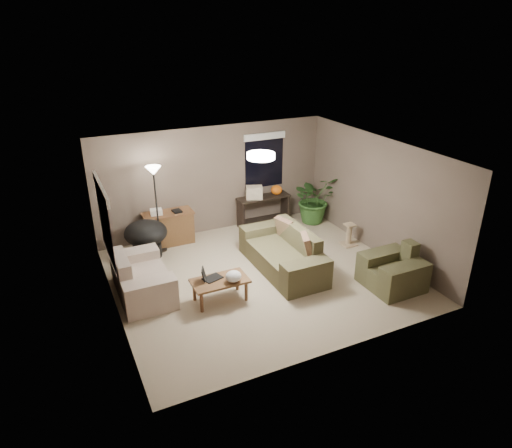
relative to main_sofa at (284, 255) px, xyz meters
name	(u,v)px	position (x,y,z in m)	size (l,w,h in m)	color
room_shell	(261,218)	(-0.58, -0.10, 0.96)	(5.50, 5.50, 5.50)	tan
main_sofa	(284,255)	(0.00, 0.00, 0.00)	(0.95, 2.20, 0.85)	brown
throw_pillows	(296,237)	(0.26, 0.00, 0.36)	(0.38, 1.40, 0.47)	#8C7251
loveseat	(141,280)	(-2.83, 0.26, 0.00)	(0.90, 1.60, 0.85)	beige
armchair	(393,272)	(1.52, -1.48, 0.00)	(0.95, 1.00, 0.85)	#4D4B2E
coffee_table	(220,283)	(-1.60, -0.55, 0.06)	(1.00, 0.55, 0.42)	brown
laptop	(209,276)	(-1.76, -0.45, 0.19)	(0.43, 0.32, 0.24)	black
plastic_bag	(233,276)	(-1.40, -0.70, 0.23)	(0.29, 0.26, 0.20)	white
desk	(169,228)	(-1.79, 2.11, 0.08)	(1.10, 0.50, 0.75)	brown
desk_papers	(161,212)	(-1.94, 2.10, 0.51)	(0.69, 0.28, 0.12)	silver
console_table	(263,209)	(0.58, 2.12, 0.14)	(1.30, 0.40, 0.75)	black
pumpkin	(276,190)	(0.93, 2.12, 0.57)	(0.28, 0.28, 0.23)	orange
cardboard_box	(254,192)	(0.33, 2.12, 0.60)	(0.38, 0.29, 0.29)	beige
papasan_chair	(146,236)	(-2.38, 1.71, 0.17)	(1.18, 1.18, 0.80)	black
floor_lamp	(154,181)	(-2.07, 1.87, 1.30)	(0.32, 0.32, 1.91)	black
ceiling_fixture	(261,156)	(-0.58, -0.10, 2.15)	(0.50, 0.50, 0.10)	white
houseplant	(314,204)	(1.81, 1.79, 0.18)	(1.09, 1.21, 0.94)	#2D5923
cat_scratching_post	(349,236)	(1.83, 0.32, -0.08)	(0.32, 0.32, 0.50)	tan
window_left	(103,210)	(-3.31, 0.20, 1.49)	(0.05, 1.56, 1.33)	black
window_back	(264,151)	(0.72, 2.38, 1.49)	(1.06, 0.05, 1.33)	black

